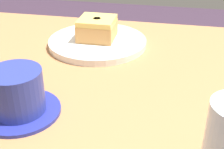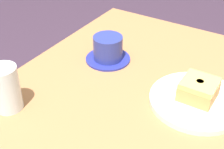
{
  "view_description": "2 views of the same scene",
  "coord_description": "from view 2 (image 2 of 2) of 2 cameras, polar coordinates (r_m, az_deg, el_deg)",
  "views": [
    {
      "loc": [
        -0.03,
        0.54,
        1.03
      ],
      "look_at": [
        0.08,
        0.04,
        0.75
      ],
      "focal_mm": 50.77,
      "sensor_mm": 36.0,
      "label": 1
    },
    {
      "loc": [
        -0.5,
        -0.31,
        1.24
      ],
      "look_at": [
        0.12,
        0.08,
        0.74
      ],
      "focal_mm": 52.64,
      "sensor_mm": 36.0,
      "label": 2
    }
  ],
  "objects": [
    {
      "name": "table",
      "position": [
        0.84,
        0.12,
        -11.29
      ],
      "size": [
        1.11,
        0.68,
        0.72
      ],
      "color": "#A56E44",
      "rests_on": "ground_plane"
    },
    {
      "name": "plate_glazed_square",
      "position": [
        0.85,
        14.46,
        -4.42
      ],
      "size": [
        0.24,
        0.24,
        0.01
      ],
      "primitive_type": "cylinder",
      "color": "white",
      "rests_on": "table"
    },
    {
      "name": "napkin_glazed_square",
      "position": [
        0.84,
        14.55,
        -3.94
      ],
      "size": [
        0.2,
        0.2,
        0.0
      ],
      "primitive_type": "cube",
      "rotation": [
        0.0,
        0.0,
        0.39
      ],
      "color": "white",
      "rests_on": "plate_glazed_square"
    },
    {
      "name": "donut_glazed_square",
      "position": [
        0.83,
        14.81,
        -2.5
      ],
      "size": [
        0.08,
        0.08,
        0.05
      ],
      "color": "tan",
      "rests_on": "napkin_glazed_square"
    },
    {
      "name": "water_glass",
      "position": [
        0.82,
        -17.99,
        -2.29
      ],
      "size": [
        0.07,
        0.07,
        0.12
      ],
      "primitive_type": "cylinder",
      "color": "silver",
      "rests_on": "table"
    },
    {
      "name": "coffee_cup",
      "position": [
        0.98,
        -0.71,
        4.42
      ],
      "size": [
        0.13,
        0.13,
        0.08
      ],
      "color": "navy",
      "rests_on": "table"
    }
  ]
}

